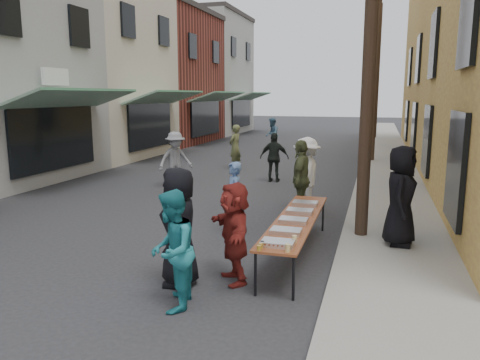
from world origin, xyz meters
The scene contains 27 objects.
ground centered at (0.00, 0.00, 0.00)m, with size 120.00×120.00×0.00m, color #28282B.
sidewalk centered at (5.00, 15.00, 0.05)m, with size 2.20×60.00×0.10m, color gray.
storefront_row centered at (-10.00, 14.96, 4.12)m, with size 8.00×37.00×9.00m.
utility_pole_near centered at (4.30, 3.00, 4.50)m, with size 0.26×0.26×9.00m, color #2D2116.
utility_pole_mid centered at (4.30, 15.00, 4.50)m, with size 0.26×0.26×9.00m, color #2D2116.
utility_pole_far centered at (4.30, 27.00, 4.50)m, with size 0.26×0.26×9.00m, color #2D2116.
serving_table centered at (3.17, 1.46, 0.71)m, with size 0.70×4.00×0.75m.
catering_tray_sausage centered at (3.17, -0.19, 0.79)m, with size 0.50×0.33×0.08m, color maroon.
catering_tray_foil_b centered at (3.17, 0.46, 0.79)m, with size 0.50×0.33×0.08m, color #B2B2B7.
catering_tray_buns centered at (3.17, 1.16, 0.79)m, with size 0.50×0.33×0.08m, color tan.
catering_tray_foil_d centered at (3.17, 1.86, 0.79)m, with size 0.50×0.33×0.08m, color #B2B2B7.
catering_tray_buns_end centered at (3.17, 2.56, 0.79)m, with size 0.50×0.33×0.08m, color tan.
condiment_jar_a centered at (2.95, -0.49, 0.79)m, with size 0.07×0.07×0.08m, color #A57F26.
condiment_jar_b centered at (2.95, -0.39, 0.79)m, with size 0.07×0.07×0.08m, color #A57F26.
condiment_jar_c centered at (2.95, -0.29, 0.79)m, with size 0.07×0.07×0.08m, color #A57F26.
cup_stack centered at (3.37, -0.44, 0.81)m, with size 0.08×0.08×0.12m, color tan.
guest_front_a centered at (1.60, -0.31, 0.95)m, with size 0.93×0.60×1.90m, color black.
guest_front_b centered at (1.60, 2.60, 0.80)m, with size 0.58×0.38×1.59m, color #516D9C.
guest_front_c centered at (1.86, -1.15, 0.86)m, with size 0.84×0.65×1.72m, color teal.
guest_front_d centered at (2.80, 5.14, 0.97)m, with size 1.25×0.72×1.94m, color white.
guest_front_e centered at (2.78, 4.39, 0.97)m, with size 1.13×0.47×1.94m, color #545C35.
guest_queue_back centered at (2.40, 0.05, 0.83)m, with size 1.53×0.49×1.65m, color maroon.
server centered at (5.03, 2.50, 1.08)m, with size 0.96×0.62×1.96m, color black.
passerby_left centered at (-1.82, 7.14, 0.91)m, with size 1.18×0.68×1.83m, color gray.
passerby_mid centered at (1.12, 8.96, 0.86)m, with size 1.01×0.42×1.72m, color black.
passerby_right centered at (-1.06, 11.39, 0.91)m, with size 0.66×0.43×1.81m, color #5C6239.
passerby_far centered at (-0.98, 17.96, 0.90)m, with size 0.87×0.68×1.79m, color teal.
Camera 1 is at (4.54, -6.88, 3.01)m, focal length 35.00 mm.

